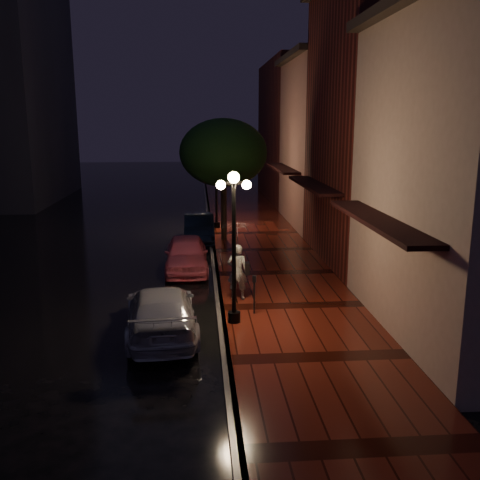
# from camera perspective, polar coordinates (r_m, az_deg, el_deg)

# --- Properties ---
(ground) EXTENTS (120.00, 120.00, 0.00)m
(ground) POSITION_cam_1_polar(r_m,az_deg,el_deg) (20.31, -2.58, -4.03)
(ground) COLOR black
(ground) RESTS_ON ground
(sidewalk) EXTENTS (4.50, 60.00, 0.15)m
(sidewalk) POSITION_cam_1_polar(r_m,az_deg,el_deg) (20.48, 3.74, -3.68)
(sidewalk) COLOR #4A160D
(sidewalk) RESTS_ON ground
(curb) EXTENTS (0.25, 60.00, 0.15)m
(curb) POSITION_cam_1_polar(r_m,az_deg,el_deg) (20.29, -2.58, -3.82)
(curb) COLOR #595451
(curb) RESTS_ON ground
(storefront_mid) EXTENTS (5.00, 8.00, 11.00)m
(storefront_mid) POSITION_cam_1_polar(r_m,az_deg,el_deg) (22.77, 15.36, 11.38)
(storefront_mid) COLOR #511914
(storefront_mid) RESTS_ON ground
(storefront_far) EXTENTS (5.00, 8.00, 9.00)m
(storefront_far) POSITION_cam_1_polar(r_m,az_deg,el_deg) (30.45, 10.15, 9.92)
(storefront_far) COLOR #8C5951
(storefront_far) RESTS_ON ground
(storefront_extra) EXTENTS (5.00, 12.00, 10.00)m
(storefront_extra) POSITION_cam_1_polar(r_m,az_deg,el_deg) (40.19, 6.56, 11.33)
(storefront_extra) COLOR #511914
(storefront_extra) RESTS_ON ground
(streetlamp_near) EXTENTS (0.96, 0.36, 4.31)m
(streetlamp_near) POSITION_cam_1_polar(r_m,az_deg,el_deg) (14.84, -0.66, 0.14)
(streetlamp_near) COLOR black
(streetlamp_near) RESTS_ON sidewalk
(streetlamp_far) EXTENTS (0.96, 0.36, 4.31)m
(streetlamp_far) POSITION_cam_1_polar(r_m,az_deg,el_deg) (28.65, -2.55, 6.14)
(streetlamp_far) COLOR black
(streetlamp_far) RESTS_ON sidewalk
(street_tree) EXTENTS (4.16, 4.16, 5.80)m
(street_tree) POSITION_cam_1_polar(r_m,az_deg,el_deg) (25.53, -1.76, 9.07)
(street_tree) COLOR black
(street_tree) RESTS_ON sidewalk
(pink_car) EXTENTS (1.72, 4.12, 1.39)m
(pink_car) POSITION_cam_1_polar(r_m,az_deg,el_deg) (21.10, -5.74, -1.48)
(pink_car) COLOR #E55E75
(pink_car) RESTS_ON ground
(navy_car) EXTENTS (1.44, 4.10, 1.35)m
(navy_car) POSITION_cam_1_polar(r_m,az_deg,el_deg) (26.28, -4.37, 1.28)
(navy_car) COLOR black
(navy_car) RESTS_ON ground
(silver_car) EXTENTS (2.29, 4.79, 1.35)m
(silver_car) POSITION_cam_1_polar(r_m,az_deg,el_deg) (14.98, -8.41, -7.55)
(silver_car) COLOR #B4B3BB
(silver_car) RESTS_ON ground
(woman_with_umbrella) EXTENTS (1.06, 1.08, 2.55)m
(woman_with_umbrella) POSITION_cam_1_polar(r_m,az_deg,el_deg) (17.01, -0.26, -0.88)
(woman_with_umbrella) COLOR white
(woman_with_umbrella) RESTS_ON sidewalk
(parking_meter) EXTENTS (0.12, 0.10, 1.17)m
(parking_meter) POSITION_cam_1_polar(r_m,az_deg,el_deg) (15.97, 1.54, -5.42)
(parking_meter) COLOR black
(parking_meter) RESTS_ON sidewalk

